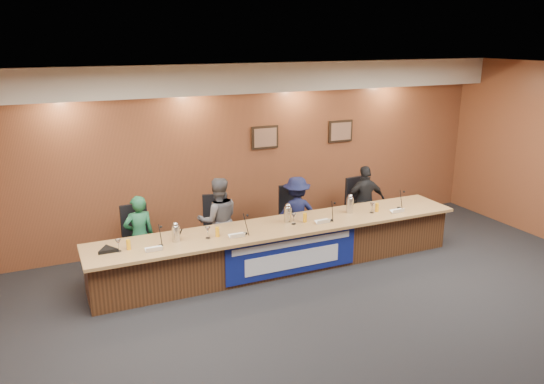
{
  "coord_description": "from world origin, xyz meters",
  "views": [
    {
      "loc": [
        -3.39,
        -4.78,
        3.63
      ],
      "look_at": [
        -0.08,
        2.58,
        1.24
      ],
      "focal_mm": 35.0,
      "sensor_mm": 36.0,
      "label": 1
    }
  ],
  "objects_px": {
    "panelist_d": "(365,202)",
    "carafe_right": "(350,205)",
    "carafe_left": "(176,234)",
    "speakerphone": "(108,250)",
    "banner": "(293,255)",
    "office_chair_a": "(139,244)",
    "panelist_a": "(139,236)",
    "panelist_b": "(218,220)",
    "office_chair_c": "(294,220)",
    "dais_body": "(281,247)",
    "office_chair_d": "(361,210)",
    "panelist_c": "(297,213)",
    "office_chair_b": "(217,232)",
    "carafe_mid": "(288,215)"
  },
  "relations": [
    {
      "from": "panelist_d",
      "to": "carafe_right",
      "type": "bearing_deg",
      "value": 49.94
    },
    {
      "from": "panelist_d",
      "to": "carafe_left",
      "type": "relative_size",
      "value": 5.67
    },
    {
      "from": "speakerphone",
      "to": "carafe_left",
      "type": "bearing_deg",
      "value": -1.36
    },
    {
      "from": "banner",
      "to": "carafe_left",
      "type": "xyz_separation_m",
      "value": [
        -1.72,
        0.36,
        0.49
      ]
    },
    {
      "from": "office_chair_a",
      "to": "carafe_left",
      "type": "bearing_deg",
      "value": -67.04
    },
    {
      "from": "carafe_right",
      "to": "office_chair_a",
      "type": "bearing_deg",
      "value": 168.07
    },
    {
      "from": "banner",
      "to": "carafe_right",
      "type": "xyz_separation_m",
      "value": [
        1.29,
        0.45,
        0.5
      ]
    },
    {
      "from": "speakerphone",
      "to": "office_chair_a",
      "type": "bearing_deg",
      "value": 54.67
    },
    {
      "from": "banner",
      "to": "panelist_a",
      "type": "bearing_deg",
      "value": 153.17
    },
    {
      "from": "panelist_a",
      "to": "panelist_b",
      "type": "relative_size",
      "value": 0.9
    },
    {
      "from": "carafe_right",
      "to": "office_chair_c",
      "type": "bearing_deg",
      "value": 133.72
    },
    {
      "from": "carafe_left",
      "to": "speakerphone",
      "type": "height_order",
      "value": "carafe_left"
    },
    {
      "from": "dais_body",
      "to": "banner",
      "type": "relative_size",
      "value": 2.73
    },
    {
      "from": "carafe_right",
      "to": "speakerphone",
      "type": "xyz_separation_m",
      "value": [
        -3.97,
        -0.06,
        -0.11
      ]
    },
    {
      "from": "office_chair_a",
      "to": "office_chair_d",
      "type": "height_order",
      "value": "same"
    },
    {
      "from": "dais_body",
      "to": "banner",
      "type": "height_order",
      "value": "banner"
    },
    {
      "from": "panelist_a",
      "to": "office_chair_d",
      "type": "height_order",
      "value": "panelist_a"
    },
    {
      "from": "panelist_b",
      "to": "panelist_c",
      "type": "distance_m",
      "value": 1.44
    },
    {
      "from": "panelist_b",
      "to": "panelist_c",
      "type": "relative_size",
      "value": 1.11
    },
    {
      "from": "panelist_a",
      "to": "panelist_d",
      "type": "height_order",
      "value": "panelist_d"
    },
    {
      "from": "panelist_a",
      "to": "panelist_b",
      "type": "distance_m",
      "value": 1.29
    },
    {
      "from": "panelist_a",
      "to": "panelist_c",
      "type": "distance_m",
      "value": 2.73
    },
    {
      "from": "office_chair_c",
      "to": "office_chair_b",
      "type": "bearing_deg",
      "value": -172.89
    },
    {
      "from": "office_chair_b",
      "to": "speakerphone",
      "type": "xyz_separation_m",
      "value": [
        -1.85,
        -0.79,
        0.3
      ]
    },
    {
      "from": "panelist_a",
      "to": "carafe_right",
      "type": "bearing_deg",
      "value": 163.88
    },
    {
      "from": "panelist_a",
      "to": "office_chair_c",
      "type": "xyz_separation_m",
      "value": [
        2.73,
        0.1,
        -0.17
      ]
    },
    {
      "from": "office_chair_c",
      "to": "carafe_left",
      "type": "height_order",
      "value": "carafe_left"
    },
    {
      "from": "panelist_d",
      "to": "carafe_mid",
      "type": "distance_m",
      "value": 1.99
    },
    {
      "from": "office_chair_d",
      "to": "carafe_left",
      "type": "distance_m",
      "value": 3.84
    },
    {
      "from": "panelist_b",
      "to": "panelist_a",
      "type": "bearing_deg",
      "value": 7.6
    },
    {
      "from": "panelist_a",
      "to": "carafe_right",
      "type": "height_order",
      "value": "panelist_a"
    },
    {
      "from": "banner",
      "to": "office_chair_b",
      "type": "xyz_separation_m",
      "value": [
        -0.83,
        1.17,
        0.1
      ]
    },
    {
      "from": "panelist_a",
      "to": "speakerphone",
      "type": "relative_size",
      "value": 4.07
    },
    {
      "from": "carafe_right",
      "to": "panelist_b",
      "type": "bearing_deg",
      "value": 163.71
    },
    {
      "from": "dais_body",
      "to": "panelist_b",
      "type": "xyz_separation_m",
      "value": [
        -0.83,
        0.66,
        0.37
      ]
    },
    {
      "from": "panelist_d",
      "to": "office_chair_a",
      "type": "xyz_separation_m",
      "value": [
        -4.14,
        0.1,
        -0.2
      ]
    },
    {
      "from": "office_chair_a",
      "to": "panelist_d",
      "type": "bearing_deg",
      "value": -5.05
    },
    {
      "from": "banner",
      "to": "panelist_c",
      "type": "distance_m",
      "value": 1.26
    },
    {
      "from": "panelist_a",
      "to": "carafe_left",
      "type": "relative_size",
      "value": 5.46
    },
    {
      "from": "dais_body",
      "to": "office_chair_c",
      "type": "bearing_deg",
      "value": 51.5
    },
    {
      "from": "panelist_b",
      "to": "office_chair_b",
      "type": "distance_m",
      "value": 0.26
    },
    {
      "from": "banner",
      "to": "panelist_b",
      "type": "bearing_deg",
      "value": 127.84
    },
    {
      "from": "panelist_c",
      "to": "carafe_mid",
      "type": "height_order",
      "value": "panelist_c"
    },
    {
      "from": "office_chair_d",
      "to": "carafe_mid",
      "type": "bearing_deg",
      "value": -166.39
    },
    {
      "from": "panelist_b",
      "to": "speakerphone",
      "type": "height_order",
      "value": "panelist_b"
    },
    {
      "from": "panelist_a",
      "to": "office_chair_c",
      "type": "distance_m",
      "value": 2.73
    },
    {
      "from": "dais_body",
      "to": "panelist_b",
      "type": "distance_m",
      "value": 1.13
    },
    {
      "from": "carafe_mid",
      "to": "speakerphone",
      "type": "relative_size",
      "value": 0.77
    },
    {
      "from": "banner",
      "to": "carafe_left",
      "type": "relative_size",
      "value": 9.23
    },
    {
      "from": "office_chair_b",
      "to": "panelist_c",
      "type": "bearing_deg",
      "value": 9.79
    }
  ]
}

